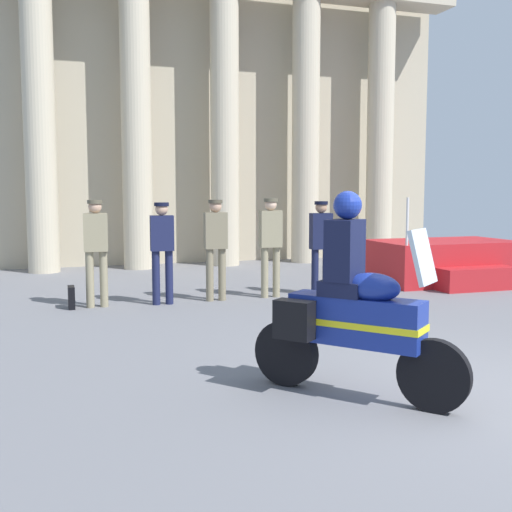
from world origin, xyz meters
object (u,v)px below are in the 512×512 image
(officer_in_row_4, at_px, (321,240))
(briefcase_on_ground, at_px, (71,297))
(officer_in_row_2, at_px, (216,241))
(officer_in_row_3, at_px, (271,239))
(officer_in_row_1, at_px, (162,244))
(reviewing_stand, at_px, (445,263))
(officer_in_row_0, at_px, (96,244))
(motorcycle_with_rider, at_px, (349,312))

(officer_in_row_4, bearing_deg, briefcase_on_ground, 4.00)
(briefcase_on_ground, bearing_deg, officer_in_row_2, -0.98)
(officer_in_row_2, bearing_deg, officer_in_row_3, -173.65)
(officer_in_row_2, relative_size, officer_in_row_3, 0.99)
(officer_in_row_1, relative_size, officer_in_row_4, 1.00)
(officer_in_row_3, bearing_deg, reviewing_stand, -167.62)
(reviewing_stand, distance_m, officer_in_row_0, 7.06)
(officer_in_row_1, xyz_separation_m, officer_in_row_2, (0.93, 0.06, 0.02))
(officer_in_row_2, height_order, motorcycle_with_rider, motorcycle_with_rider)
(officer_in_row_3, height_order, motorcycle_with_rider, motorcycle_with_rider)
(reviewing_stand, bearing_deg, officer_in_row_4, -169.26)
(reviewing_stand, distance_m, officer_in_row_4, 3.17)
(officer_in_row_1, bearing_deg, briefcase_on_ground, 0.69)
(reviewing_stand, distance_m, officer_in_row_2, 5.09)
(reviewing_stand, bearing_deg, officer_in_row_2, -173.57)
(officer_in_row_1, height_order, officer_in_row_4, officer_in_row_4)
(officer_in_row_4, height_order, motorcycle_with_rider, motorcycle_with_rider)
(officer_in_row_3, relative_size, officer_in_row_4, 1.03)
(reviewing_stand, distance_m, briefcase_on_ground, 7.44)
(reviewing_stand, height_order, officer_in_row_2, reviewing_stand)
(reviewing_stand, height_order, officer_in_row_4, reviewing_stand)
(officer_in_row_1, distance_m, officer_in_row_4, 2.89)
(officer_in_row_0, bearing_deg, officer_in_row_2, -175.89)
(officer_in_row_0, distance_m, motorcycle_with_rider, 5.64)
(officer_in_row_0, xyz_separation_m, briefcase_on_ground, (-0.40, 0.02, -0.85))
(officer_in_row_3, bearing_deg, officer_in_row_2, 6.35)
(officer_in_row_4, distance_m, motorcycle_with_rider, 5.70)
(officer_in_row_2, height_order, officer_in_row_3, officer_in_row_3)
(briefcase_on_ground, bearing_deg, reviewing_stand, 4.04)
(reviewing_stand, bearing_deg, officer_in_row_1, -173.98)
(reviewing_stand, xyz_separation_m, officer_in_row_1, (-5.96, -0.63, 0.59))
(motorcycle_with_rider, bearing_deg, briefcase_on_ground, 163.18)
(officer_in_row_3, height_order, briefcase_on_ground, officer_in_row_3)
(officer_in_row_0, bearing_deg, reviewing_stand, -170.82)
(officer_in_row_1, bearing_deg, officer_in_row_3, -172.56)
(officer_in_row_0, distance_m, officer_in_row_1, 1.06)
(motorcycle_with_rider, bearing_deg, officer_in_row_1, 148.88)
(officer_in_row_0, xyz_separation_m, officer_in_row_2, (1.99, -0.02, -0.00))
(officer_in_row_1, distance_m, motorcycle_with_rider, 5.31)
(officer_in_row_4, distance_m, briefcase_on_ground, 4.43)
(officer_in_row_0, relative_size, officer_in_row_3, 0.99)
(reviewing_stand, relative_size, officer_in_row_2, 1.64)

